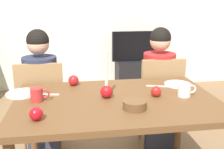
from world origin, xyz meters
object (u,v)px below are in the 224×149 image
(plate_left, at_px, (22,93))
(bowl_walnuts, at_px, (135,105))
(apple_by_left_plate, at_px, (36,114))
(chair_left, at_px, (42,103))
(mug_left, at_px, (37,95))
(tv_stand, at_px, (136,75))
(apple_near_candle, at_px, (73,80))
(dining_table, at_px, (116,110))
(chair_right, at_px, (159,97))
(plate_right, at_px, (177,84))
(tv, at_px, (137,46))
(person_left_child, at_px, (42,96))
(candle_centerpiece, at_px, (107,89))
(apple_by_right_mug, at_px, (156,91))
(mug_right, at_px, (185,90))
(person_right_child, at_px, (158,90))

(plate_left, xyz_separation_m, bowl_walnuts, (0.75, -0.38, 0.02))
(plate_left, relative_size, apple_by_left_plate, 2.93)
(chair_left, distance_m, plate_left, 0.49)
(plate_left, bearing_deg, mug_left, -51.49)
(tv_stand, distance_m, mug_left, 2.64)
(chair_left, xyz_separation_m, apple_near_candle, (0.29, -0.26, 0.28))
(dining_table, distance_m, bowl_walnuts, 0.23)
(chair_left, xyz_separation_m, apple_by_left_plate, (0.07, -0.87, 0.28))
(chair_right, distance_m, tv_stand, 1.72)
(plate_right, bearing_deg, tv, 85.31)
(person_left_child, xyz_separation_m, apple_near_candle, (0.29, -0.29, 0.22))
(chair_left, relative_size, plate_left, 3.93)
(candle_centerpiece, height_order, bowl_walnuts, candle_centerpiece)
(mug_left, distance_m, apple_by_right_mug, 0.82)
(tv_stand, distance_m, plate_right, 2.13)
(apple_near_candle, bearing_deg, bowl_walnuts, -54.95)
(candle_centerpiece, relative_size, plate_left, 1.43)
(chair_right, height_order, person_left_child, person_left_child)
(person_left_child, height_order, apple_by_right_mug, person_left_child)
(mug_right, height_order, apple_by_right_mug, mug_right)
(person_right_child, relative_size, plate_right, 5.63)
(mug_right, bearing_deg, plate_left, 169.67)
(candle_centerpiece, relative_size, apple_by_left_plate, 4.19)
(chair_right, xyz_separation_m, mug_right, (-0.03, -0.62, 0.28))
(candle_centerpiece, xyz_separation_m, mug_right, (0.55, -0.05, -0.02))
(tv, bearing_deg, dining_table, -107.10)
(chair_left, xyz_separation_m, plate_right, (1.12, -0.37, 0.24))
(plate_right, bearing_deg, mug_left, -169.36)
(tv_stand, relative_size, bowl_walnuts, 4.25)
(apple_near_candle, bearing_deg, apple_by_right_mug, -30.61)
(apple_by_left_plate, bearing_deg, mug_left, 95.40)
(candle_centerpiece, distance_m, mug_right, 0.55)
(tv, relative_size, mug_right, 5.93)
(chair_left, relative_size, mug_right, 6.76)
(apple_near_candle, relative_size, apple_by_left_plate, 1.07)
(tv_stand, relative_size, mug_right, 4.81)
(tv_stand, height_order, tv, tv)
(mug_left, bearing_deg, candle_centerpiece, 0.15)
(person_left_child, height_order, plate_right, person_left_child)
(plate_left, relative_size, plate_right, 1.10)
(plate_left, height_order, apple_by_right_mug, apple_by_right_mug)
(bowl_walnuts, height_order, apple_by_left_plate, apple_by_left_plate)
(tv, bearing_deg, apple_by_left_plate, -115.29)
(candle_centerpiece, height_order, apple_by_left_plate, candle_centerpiece)
(person_right_child, xyz_separation_m, plate_right, (0.02, -0.40, 0.19))
(chair_right, height_order, apple_by_right_mug, chair_right)
(dining_table, height_order, plate_left, plate_left)
(chair_right, relative_size, plate_right, 4.32)
(plate_right, height_order, mug_right, mug_right)
(chair_right, relative_size, plate_left, 3.93)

